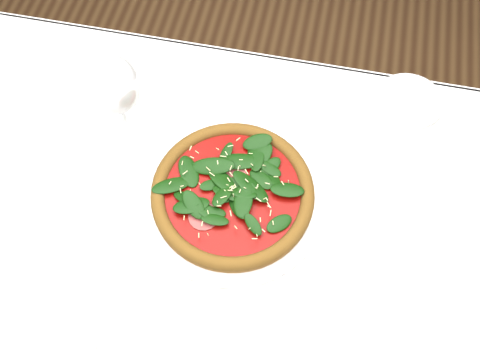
# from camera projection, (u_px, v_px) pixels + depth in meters

# --- Properties ---
(ground) EXTENTS (6.00, 6.00, 0.00)m
(ground) POSITION_uv_depth(u_px,v_px,m) (209.00, 321.00, 1.61)
(ground) COLOR brown
(ground) RESTS_ON ground
(dining_table) EXTENTS (1.21, 0.81, 0.75)m
(dining_table) POSITION_uv_depth(u_px,v_px,m) (192.00, 242.00, 1.03)
(dining_table) COLOR white
(dining_table) RESTS_ON ground
(plate) EXTENTS (0.34, 0.34, 0.01)m
(plate) POSITION_uv_depth(u_px,v_px,m) (233.00, 196.00, 0.96)
(plate) COLOR white
(plate) RESTS_ON dining_table
(pizza) EXTENTS (0.38, 0.38, 0.04)m
(pizza) POSITION_uv_depth(u_px,v_px,m) (233.00, 192.00, 0.94)
(pizza) COLOR #A16926
(pizza) RESTS_ON plate
(wine_glass) EXTENTS (0.09, 0.09, 0.21)m
(wine_glass) POSITION_uv_depth(u_px,v_px,m) (114.00, 87.00, 0.89)
(wine_glass) COLOR silver
(wine_glass) RESTS_ON dining_table
(saucer_far) EXTENTS (0.13, 0.13, 0.01)m
(saucer_far) POSITION_uv_depth(u_px,v_px,m) (410.00, 101.00, 1.06)
(saucer_far) COLOR white
(saucer_far) RESTS_ON dining_table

